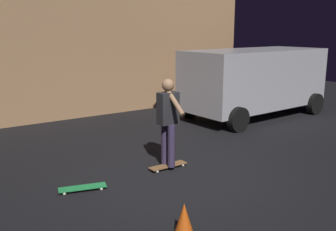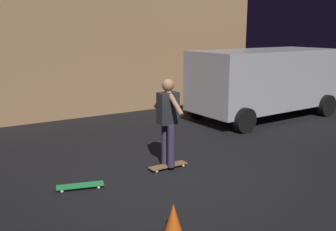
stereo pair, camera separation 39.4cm
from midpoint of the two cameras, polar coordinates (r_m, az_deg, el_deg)
The scene contains 7 objects.
ground_plane at distance 7.12m, azimuth 2.92°, elevation -9.07°, with size 28.00×28.00×0.00m, color black.
low_building at distance 13.65m, azimuth -13.35°, elevation 9.09°, with size 12.19×3.95×3.70m.
parked_van at distance 11.96m, azimuth 14.97°, elevation 5.20°, with size 4.69×2.40×2.03m.
skateboard_ridden at distance 7.50m, azimuth 1.51°, elevation -7.44°, with size 0.78×0.23×0.07m.
skateboard_spare at distance 6.72m, azimuth -11.19°, elevation -10.17°, with size 0.81×0.40×0.07m.
skater at distance 7.22m, azimuth 1.56°, elevation -0.11°, with size 0.38×0.98×1.67m.
traffic_cone at distance 5.16m, azimuth 3.06°, elevation -15.39°, with size 0.34×0.34×0.46m.
Camera 2 is at (-3.56, -5.56, 2.65)m, focal length 41.25 mm.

